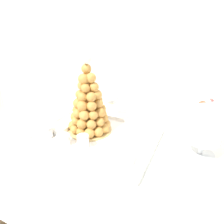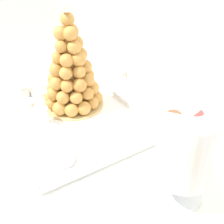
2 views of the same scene
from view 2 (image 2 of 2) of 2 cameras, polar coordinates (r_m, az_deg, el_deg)
The scene contains 11 objects.
buffet_table at distance 1.03m, azimuth -3.20°, elevation -9.16°, with size 1.44×0.79×0.78m.
serving_tray at distance 1.05m, azimuth -8.30°, elevation -0.88°, with size 0.57×0.44×0.02m.
croquembouche at distance 1.04m, azimuth -8.00°, elevation 8.19°, with size 0.22×0.22×0.38m.
dessert_cup_left at distance 1.19m, azimuth -17.05°, elevation 3.74°, with size 0.06×0.06×0.05m.
dessert_cup_mid_left at distance 1.08m, azimuth -16.23°, elevation 0.82°, with size 0.06×0.06×0.05m.
dessert_cup_centre at distance 1.01m, azimuth -13.59°, elevation -0.96°, with size 0.05×0.05×0.06m.
dessert_cup_mid_right at distance 0.92m, azimuth -11.88°, elevation -4.58°, with size 0.06×0.06×0.05m.
dessert_cup_right at distance 0.85m, azimuth -9.26°, elevation -8.11°, with size 0.06×0.06×0.05m.
creme_brulee_ramekin at distance 1.19m, azimuth -13.39°, elevation 3.94°, with size 0.09×0.09×0.03m.
macaron_goblet at distance 0.69m, azimuth 14.07°, elevation -6.87°, with size 0.14×0.14×0.25m.
wine_glass at distance 1.15m, azimuth 2.93°, elevation 8.41°, with size 0.07×0.07×0.15m.
Camera 2 is at (0.68, -0.36, 1.36)m, focal length 47.13 mm.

